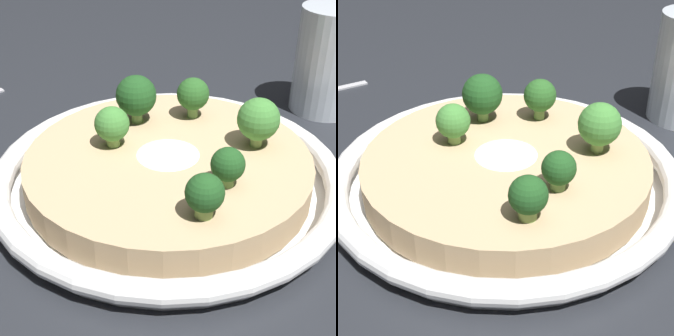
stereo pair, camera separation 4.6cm
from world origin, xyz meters
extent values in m
plane|color=#23262B|center=(0.00, 0.00, 0.00)|extent=(6.00, 6.00, 0.00)
cylinder|color=white|center=(0.00, 0.00, 0.00)|extent=(0.29, 0.29, 0.01)
torus|color=white|center=(0.00, 0.00, 0.02)|extent=(0.31, 0.31, 0.02)
cylinder|color=tan|center=(0.00, 0.00, 0.02)|extent=(0.25, 0.25, 0.03)
cone|color=white|center=(0.00, 0.00, 0.04)|extent=(0.06, 0.06, 0.01)
cylinder|color=#759E4C|center=(0.02, -0.05, 0.04)|extent=(0.01, 0.01, 0.02)
sphere|color=#428438|center=(0.02, -0.05, 0.06)|extent=(0.03, 0.03, 0.03)
cylinder|color=#84A856|center=(0.06, 0.07, 0.04)|extent=(0.02, 0.02, 0.01)
sphere|color=#1E4C1E|center=(0.06, 0.07, 0.06)|extent=(0.03, 0.03, 0.03)
cylinder|color=#668E47|center=(-0.07, -0.02, 0.04)|extent=(0.01, 0.01, 0.02)
sphere|color=#285B23|center=(-0.07, -0.02, 0.06)|extent=(0.03, 0.03, 0.03)
cylinder|color=#668E47|center=(0.01, 0.07, 0.04)|extent=(0.02, 0.02, 0.01)
sphere|color=#1E4C1E|center=(0.01, 0.07, 0.05)|extent=(0.03, 0.03, 0.03)
cylinder|color=#84A856|center=(-0.06, 0.06, 0.04)|extent=(0.01, 0.01, 0.02)
sphere|color=#428438|center=(-0.06, 0.06, 0.06)|extent=(0.04, 0.04, 0.04)
cylinder|color=#668E47|center=(-0.03, -0.06, 0.04)|extent=(0.02, 0.02, 0.02)
sphere|color=#1E4C1E|center=(-0.03, -0.06, 0.06)|extent=(0.04, 0.04, 0.04)
camera|label=1|loc=(0.32, 0.22, 0.27)|focal=55.00mm
camera|label=2|loc=(0.29, 0.26, 0.27)|focal=55.00mm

